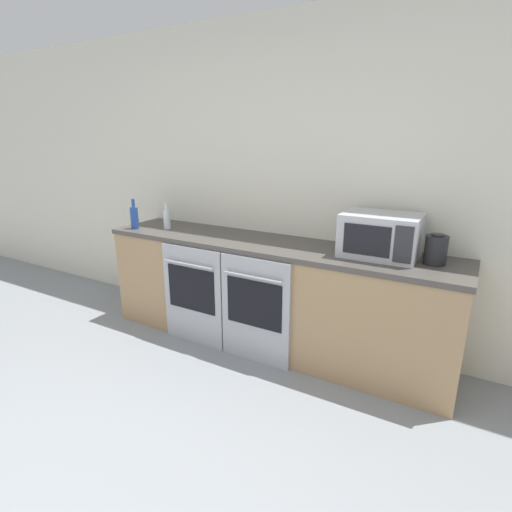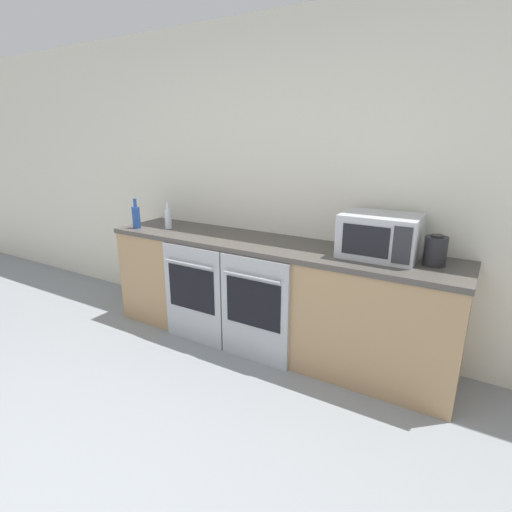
{
  "view_description": "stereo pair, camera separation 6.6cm",
  "coord_description": "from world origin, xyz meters",
  "px_view_note": "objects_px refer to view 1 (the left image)",
  "views": [
    {
      "loc": [
        1.43,
        -0.53,
        1.68
      ],
      "look_at": [
        -0.13,
        2.16,
        0.75
      ],
      "focal_mm": 28.0,
      "sensor_mm": 36.0,
      "label": 1
    },
    {
      "loc": [
        1.48,
        -0.5,
        1.68
      ],
      "look_at": [
        -0.13,
        2.16,
        0.75
      ],
      "focal_mm": 28.0,
      "sensor_mm": 36.0,
      "label": 2
    }
  ],
  "objects_px": {
    "oven_left": "(193,295)",
    "bottle_clear": "(167,219)",
    "oven_right": "(255,310)",
    "kettle": "(436,250)",
    "microwave": "(381,235)",
    "bottle_blue": "(134,217)"
  },
  "relations": [
    {
      "from": "bottle_blue",
      "to": "kettle",
      "type": "height_order",
      "value": "bottle_blue"
    },
    {
      "from": "oven_left",
      "to": "bottle_blue",
      "type": "xyz_separation_m",
      "value": [
        -0.74,
        0.13,
        0.56
      ]
    },
    {
      "from": "microwave",
      "to": "bottle_clear",
      "type": "relative_size",
      "value": 2.19
    },
    {
      "from": "oven_right",
      "to": "microwave",
      "type": "distance_m",
      "value": 1.06
    },
    {
      "from": "bottle_clear",
      "to": "kettle",
      "type": "height_order",
      "value": "bottle_clear"
    },
    {
      "from": "bottle_clear",
      "to": "kettle",
      "type": "xyz_separation_m",
      "value": [
        2.23,
        0.08,
        0.01
      ]
    },
    {
      "from": "oven_right",
      "to": "bottle_blue",
      "type": "xyz_separation_m",
      "value": [
        -1.33,
        0.13,
        0.56
      ]
    },
    {
      "from": "oven_right",
      "to": "bottle_clear",
      "type": "relative_size",
      "value": 3.58
    },
    {
      "from": "oven_left",
      "to": "bottle_clear",
      "type": "bearing_deg",
      "value": 150.49
    },
    {
      "from": "oven_right",
      "to": "bottle_blue",
      "type": "bearing_deg",
      "value": 174.32
    },
    {
      "from": "bottle_blue",
      "to": "kettle",
      "type": "distance_m",
      "value": 2.5
    },
    {
      "from": "bottle_blue",
      "to": "bottle_clear",
      "type": "xyz_separation_m",
      "value": [
        0.26,
        0.14,
        -0.01
      ]
    },
    {
      "from": "bottle_blue",
      "to": "bottle_clear",
      "type": "height_order",
      "value": "bottle_blue"
    },
    {
      "from": "oven_right",
      "to": "kettle",
      "type": "distance_m",
      "value": 1.33
    },
    {
      "from": "oven_right",
      "to": "oven_left",
      "type": "bearing_deg",
      "value": 180.0
    },
    {
      "from": "microwave",
      "to": "kettle",
      "type": "bearing_deg",
      "value": -1.02
    },
    {
      "from": "oven_left",
      "to": "bottle_clear",
      "type": "relative_size",
      "value": 3.58
    },
    {
      "from": "kettle",
      "to": "microwave",
      "type": "bearing_deg",
      "value": 178.98
    },
    {
      "from": "bottle_blue",
      "to": "bottle_clear",
      "type": "bearing_deg",
      "value": 28.45
    },
    {
      "from": "oven_left",
      "to": "oven_right",
      "type": "bearing_deg",
      "value": 0.0
    },
    {
      "from": "kettle",
      "to": "oven_right",
      "type": "bearing_deg",
      "value": -162.81
    },
    {
      "from": "oven_right",
      "to": "microwave",
      "type": "height_order",
      "value": "microwave"
    }
  ]
}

